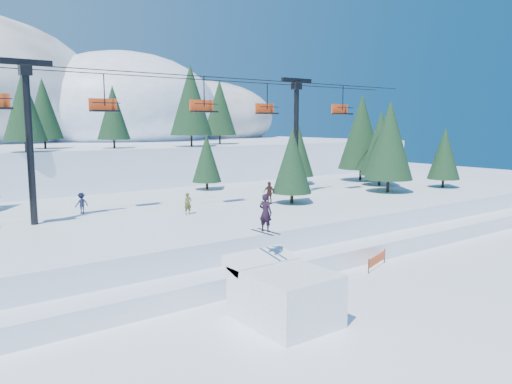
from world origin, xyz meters
TOP-DOWN VIEW (x-y plane):
  - ground at (0.00, 0.00)m, footprint 160.00×160.00m
  - mid_shelf at (0.00, 18.00)m, footprint 70.00×22.00m
  - berm at (0.00, 8.00)m, footprint 70.00×6.00m
  - jump_kicker at (-2.35, 1.19)m, footprint 3.49×4.76m
  - chairlift at (1.39, 18.05)m, footprint 46.00×3.21m
  - conifer_stand at (2.83, 18.82)m, footprint 63.42×16.33m
  - distant_skiers at (-1.06, 16.98)m, footprint 33.24×8.04m
  - banner_near at (7.65, 4.15)m, footprint 2.70×1.01m
  - banner_far at (8.13, 6.09)m, footprint 2.73×0.91m

SIDE VIEW (x-z plane):
  - ground at x=0.00m, z-range 0.00..0.00m
  - banner_near at x=7.65m, z-range 0.09..0.99m
  - banner_far at x=8.13m, z-range 0.09..0.99m
  - berm at x=0.00m, z-range 0.00..1.10m
  - mid_shelf at x=0.00m, z-range 0.00..2.50m
  - jump_kicker at x=-2.35m, z-range -1.52..4.13m
  - distant_skiers at x=-1.06m, z-range 2.44..4.28m
  - conifer_stand at x=2.83m, z-range 2.07..11.72m
  - chairlift at x=1.39m, z-range 4.18..14.46m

